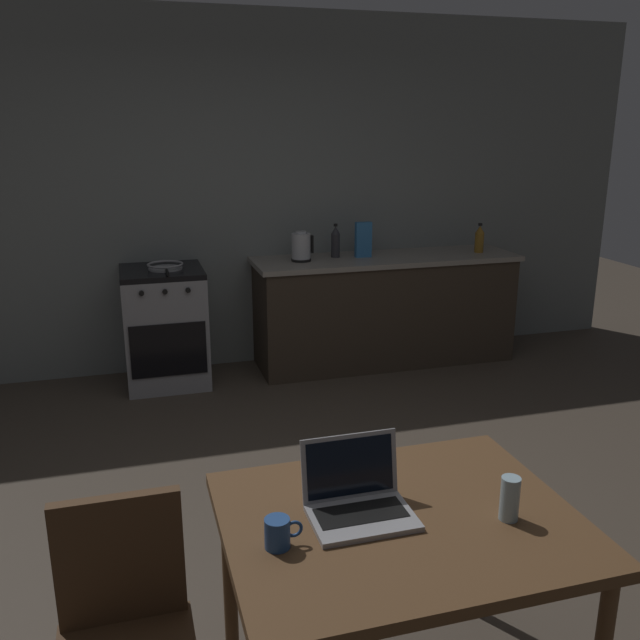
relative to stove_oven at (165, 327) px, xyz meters
The scene contains 14 objects.
ground_plane 2.45m from the stove_oven, 76.37° to the right, with size 12.00×12.00×0.00m, color #473D33.
back_wall 1.32m from the stove_oven, 22.09° to the left, with size 6.40×0.10×2.76m, color slate.
kitchen_counter 1.78m from the stove_oven, ahead, with size 2.16×0.64×0.89m.
stove_oven is the anchor object (origin of this frame).
dining_table 3.39m from the stove_oven, 81.22° to the right, with size 1.10×0.88×0.75m.
chair 3.33m from the stove_oven, 95.76° to the right, with size 0.40×0.40×0.88m.
laptop 3.34m from the stove_oven, 83.19° to the right, with size 0.32×0.26×0.23m.
electric_kettle 1.21m from the stove_oven, ahead, with size 0.18×0.15×0.23m.
bottle 2.65m from the stove_oven, ahead, with size 0.08×0.08×0.24m.
frying_pan 0.47m from the stove_oven, 40.59° to the right, with size 0.27×0.44×0.05m.
coffee_mug 3.42m from the stove_oven, 88.07° to the right, with size 0.11×0.07×0.09m.
drinking_glass 3.57m from the stove_oven, 76.46° to the right, with size 0.06×0.06×0.14m.
cereal_box 1.69m from the stove_oven, ahead, with size 0.13×0.05×0.28m.
bottle_b 1.49m from the stove_oven, ahead, with size 0.07×0.07×0.27m.
Camera 1 is at (-0.82, -2.73, 1.93)m, focal length 38.32 mm.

